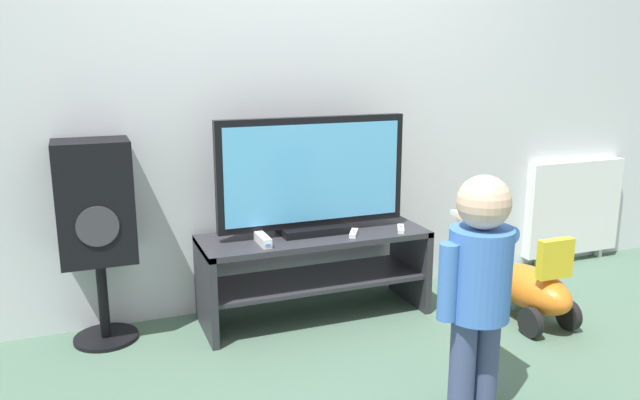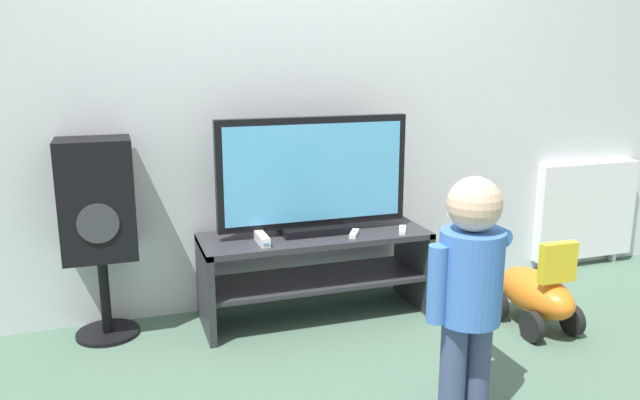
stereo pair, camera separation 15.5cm
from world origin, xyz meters
name	(u,v)px [view 2 (the right image)]	position (x,y,z in m)	size (l,w,h in m)	color
ground_plane	(328,331)	(0.00, 0.00, 0.00)	(16.00, 16.00, 0.00)	#4C6B56
wall_back	(298,74)	(0.00, 0.52, 1.30)	(10.00, 0.06, 2.60)	silver
tv_stand	(315,261)	(0.00, 0.22, 0.32)	(1.22, 0.44, 0.47)	#2D2D33
television	(314,177)	(0.00, 0.24, 0.78)	(1.03, 0.20, 0.62)	black
game_console	(262,239)	(-0.31, 0.13, 0.50)	(0.05, 0.18, 0.05)	white
remote_primary	(402,230)	(0.46, 0.09, 0.48)	(0.09, 0.13, 0.03)	white
remote_secondary	(354,234)	(0.18, 0.11, 0.48)	(0.10, 0.13, 0.03)	white
child	(469,277)	(0.27, -0.87, 0.57)	(0.37, 0.53, 0.97)	#3F4C72
speaker_tower	(97,205)	(-1.09, 0.33, 0.69)	(0.35, 0.32, 1.01)	black
ride_on_toy	(537,293)	(1.05, -0.30, 0.19)	(0.29, 0.53, 0.51)	orange
radiator	(586,211)	(2.00, 0.45, 0.38)	(0.76, 0.08, 0.71)	white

